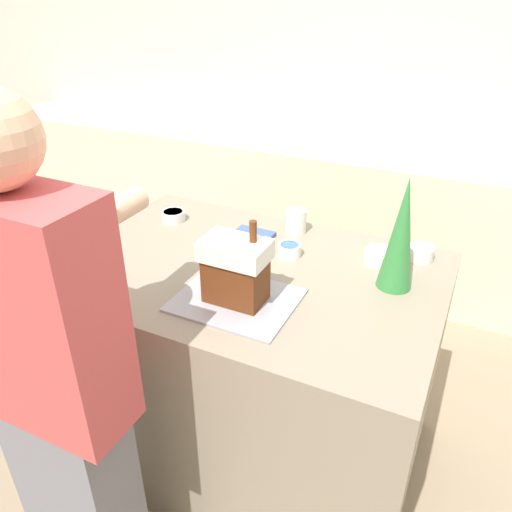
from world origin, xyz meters
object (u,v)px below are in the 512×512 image
Objects in this scene: candy_bowl_far_right at (173,215)px; person at (57,393)px; decorative_tree at (401,234)px; candy_bowl_behind_tray at (381,256)px; candy_bowl_front_corner at (289,250)px; baking_tray at (236,300)px; cookbook at (252,237)px; gingerbread_house at (236,269)px; mug at (296,221)px; candy_bowl_near_tray_right at (421,252)px.

person is at bearing -74.61° from candy_bowl_far_right.
decorative_tree is 3.28× the size of candy_bowl_behind_tray.
candy_bowl_far_right is at bearing 172.59° from candy_bowl_front_corner.
cookbook is at bearing 109.74° from baking_tray.
gingerbread_house is 0.38m from candy_bowl_front_corner.
decorative_tree is 3.98× the size of mug.
gingerbread_house reaches higher than mug.
candy_bowl_behind_tray is 1.21× the size of mug.
cookbook is (-0.61, 0.11, -0.19)m from decorative_tree.
baking_tray is at bearing -70.26° from cookbook.
mug is at bearing 76.70° from person.
decorative_tree is at bearing -61.14° from candy_bowl_behind_tray.
baking_tray is 0.23× the size of person.
candy_bowl_front_corner reaches higher than candy_bowl_far_right.
mug is (-0.02, 0.57, 0.05)m from baking_tray.
decorative_tree is at bearing 49.76° from person.
mug is at bearing 13.61° from candy_bowl_far_right.
candy_bowl_near_tray_right reaches higher than cookbook.
candy_bowl_behind_tray is 0.07× the size of person.
gingerbread_house reaches higher than baking_tray.
gingerbread_house is at bearing -38.88° from candy_bowl_far_right.
mug is at bearing 152.13° from decorative_tree.
decorative_tree is 2.47× the size of cookbook.
decorative_tree reaches higher than candy_bowl_far_right.
mug is 1.15m from person.
baking_tray is 4.38× the size of candy_bowl_front_corner.
candy_bowl_far_right is 0.55m from mug.
candy_bowl_far_right is 1.03× the size of mug.
mug reaches higher than baking_tray.
decorative_tree reaches higher than baking_tray.
mug is (-0.06, 0.21, 0.02)m from candy_bowl_front_corner.
baking_tray is at bearing -38.91° from candy_bowl_far_right.
candy_bowl_near_tray_right is at bearing 22.95° from candy_bowl_front_corner.
gingerbread_house is at bearing 62.64° from person.
candy_bowl_near_tray_right is (0.50, 0.56, -0.09)m from gingerbread_house.
person reaches higher than candy_bowl_far_right.
candy_bowl_front_corner is 0.86× the size of candy_bowl_far_right.
candy_bowl_near_tray_right is 0.16m from candy_bowl_behind_tray.
candy_bowl_front_corner is at bearing -18.86° from cookbook.
person reaches higher than candy_bowl_front_corner.
mug is at bearing 91.61° from baking_tray.
mug is (0.54, 0.13, 0.03)m from candy_bowl_far_right.
decorative_tree is at bearing -101.83° from candy_bowl_near_tray_right.
baking_tray is 0.59m from decorative_tree.
baking_tray is 2.41× the size of cookbook.
person reaches higher than gingerbread_house.
candy_bowl_behind_tray reaches higher than cookbook.
candy_bowl_near_tray_right is at bearing 33.85° from candy_bowl_behind_tray.
candy_bowl_near_tray_right reaches higher than candy_bowl_far_right.
gingerbread_house reaches higher than candy_bowl_behind_tray.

